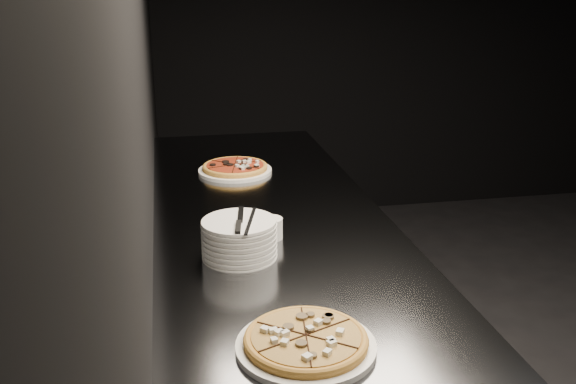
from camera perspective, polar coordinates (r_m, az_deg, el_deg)
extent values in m
cube|color=black|center=(1.84, -12.90, 10.25)|extent=(0.02, 5.00, 2.80)
cube|color=black|center=(4.97, 19.09, 14.85)|extent=(5.00, 0.02, 2.80)
cube|color=slate|center=(2.20, -1.08, -14.43)|extent=(0.70, 2.40, 0.90)
cube|color=slate|center=(1.99, -1.16, -3.29)|extent=(0.74, 2.44, 0.02)
cylinder|color=white|center=(1.37, 1.60, -13.55)|extent=(0.29, 0.29, 0.01)
cylinder|color=gold|center=(1.36, 1.60, -13.11)|extent=(0.34, 0.34, 0.01)
torus|color=gold|center=(1.36, 1.61, -12.91)|extent=(0.34, 0.34, 0.02)
cylinder|color=#E5B24C|center=(1.36, 1.61, -12.75)|extent=(0.30, 0.30, 0.01)
cylinder|color=white|center=(2.52, -4.72, 1.89)|extent=(0.29, 0.29, 0.01)
cylinder|color=gold|center=(2.52, -4.73, 2.15)|extent=(0.32, 0.32, 0.01)
torus|color=gold|center=(2.52, -4.73, 2.27)|extent=(0.32, 0.32, 0.02)
cylinder|color=#9F2E17|center=(2.52, -4.73, 2.37)|extent=(0.28, 0.28, 0.01)
cylinder|color=white|center=(1.78, -4.32, -5.53)|extent=(0.20, 0.20, 0.02)
cylinder|color=white|center=(1.77, -4.33, -5.08)|extent=(0.20, 0.20, 0.02)
cylinder|color=white|center=(1.77, -4.34, -4.62)|extent=(0.20, 0.20, 0.02)
cylinder|color=white|center=(1.76, -4.35, -4.17)|extent=(0.20, 0.20, 0.02)
cylinder|color=white|center=(1.75, -4.36, -3.71)|extent=(0.20, 0.20, 0.02)
cylinder|color=white|center=(1.75, -4.38, -3.24)|extent=(0.20, 0.20, 0.02)
cylinder|color=white|center=(1.74, -4.39, -2.78)|extent=(0.20, 0.20, 0.02)
cube|color=silver|center=(1.78, -4.23, -2.01)|extent=(0.04, 0.13, 0.00)
cube|color=black|center=(1.69, -4.44, -3.12)|extent=(0.03, 0.08, 0.01)
cube|color=silver|center=(1.73, -3.35, -2.55)|extent=(0.10, 0.19, 0.00)
cylinder|color=silver|center=(1.88, -1.56, -3.25)|extent=(0.07, 0.07, 0.06)
cylinder|color=black|center=(1.87, -1.57, -2.57)|extent=(0.06, 0.06, 0.01)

